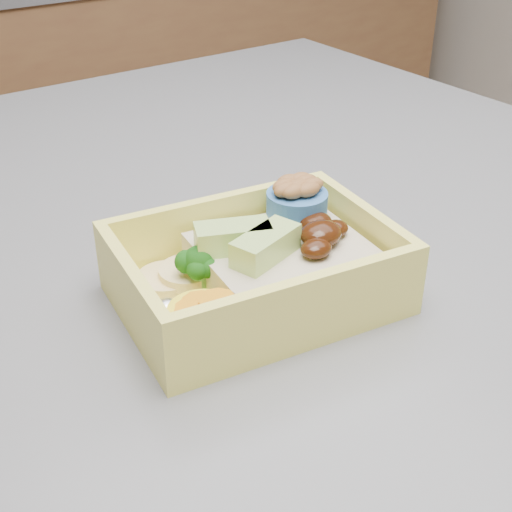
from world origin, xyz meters
TOP-DOWN VIEW (x-y plane):
  - bento_box at (0.15, -0.22)m, footprint 0.20×0.16m

SIDE VIEW (x-z plane):
  - bento_box at x=0.15m, z-range 0.91..0.98m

